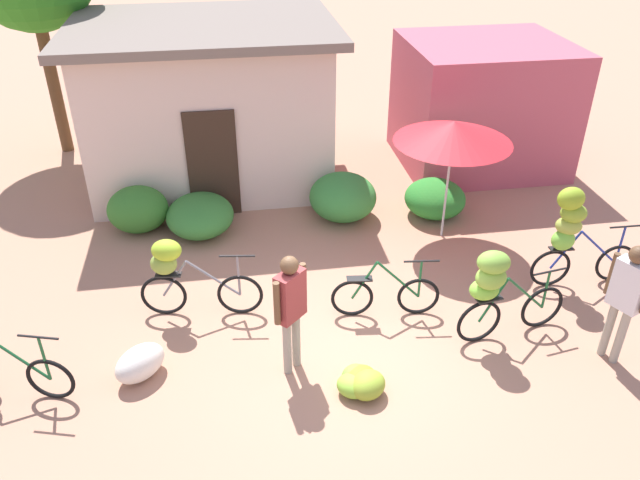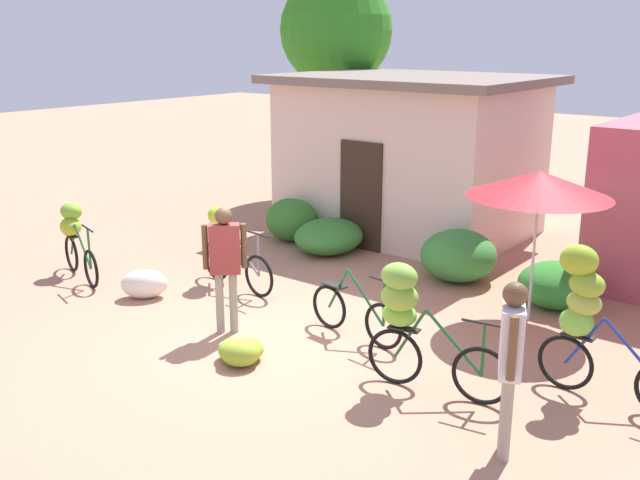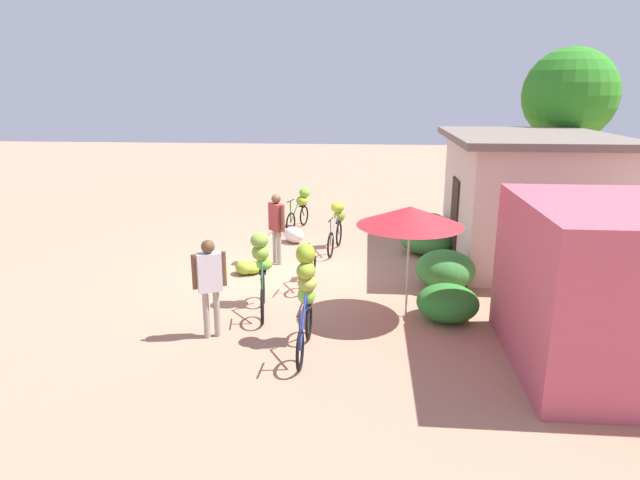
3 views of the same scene
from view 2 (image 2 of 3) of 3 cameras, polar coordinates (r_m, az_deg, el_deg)
ground_plane at (r=9.59m, az=-3.95°, el=-7.81°), size 60.00×60.00×0.00m
building_low at (r=14.54m, az=7.11°, el=6.75°), size 4.94×3.81×3.10m
tree_behind_building at (r=17.77m, az=1.27°, el=16.12°), size 2.66×2.66×5.28m
hedge_bush_front_left at (r=13.93m, az=-2.26°, el=1.60°), size 1.06×0.93×0.82m
hedge_bush_front_right at (r=13.15m, az=0.70°, el=0.30°), size 1.18×1.37×0.63m
hedge_bush_mid at (r=11.87m, az=10.86°, el=-1.20°), size 1.22×1.25×0.83m
hedge_bush_by_door at (r=11.11m, az=18.15°, el=-3.37°), size 1.11×1.14×0.66m
market_umbrella at (r=10.06m, az=16.92°, el=4.23°), size 1.93×1.93×2.11m
bicycle_leftmost at (r=12.50m, az=-18.82°, el=0.57°), size 1.57×0.61×1.19m
bicycle_near_pile at (r=11.48m, az=-7.45°, el=0.10°), size 1.74×0.46×1.25m
bicycle_center_loaded at (r=9.49m, az=2.82°, el=-5.82°), size 1.56×0.25×0.93m
bicycle_by_shop at (r=8.05m, az=7.12°, el=-5.82°), size 1.65×0.49×1.46m
bicycle_rightmost at (r=8.30m, az=20.47°, el=-5.21°), size 1.70×0.41×1.71m
banana_pile_on_ground at (r=8.95m, az=-6.27°, el=-8.67°), size 0.76×0.76×0.33m
produce_sack at (r=11.25m, az=-13.69°, el=-3.39°), size 0.81×0.80×0.44m
person_vendor at (r=6.88m, az=14.82°, el=-8.48°), size 0.35×0.53×1.73m
person_bystander at (r=9.50m, az=-7.51°, el=-1.31°), size 0.44×0.43×1.72m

